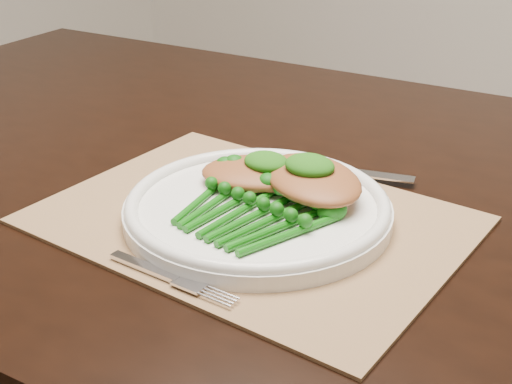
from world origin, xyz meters
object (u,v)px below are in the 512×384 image
Objects in this scene: chicken_fillet_left at (258,173)px; broccolini_bundle at (245,215)px; dinner_plate at (258,207)px; placemat at (251,220)px.

chicken_fillet_left reaches higher than broccolini_bundle.
chicken_fillet_left is 0.74× the size of broccolini_bundle.
dinner_plate is at bearing -85.11° from chicken_fillet_left.
dinner_plate is at bearing 109.42° from broccolini_bundle.
placemat is at bearing -92.52° from chicken_fillet_left.
placemat is 0.02m from dinner_plate.
dinner_plate reaches higher than placemat.
broccolini_bundle is at bearing -75.26° from dinner_plate.
broccolini_bundle reaches higher than placemat.
chicken_fillet_left is at bearing 122.85° from broccolini_bundle.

